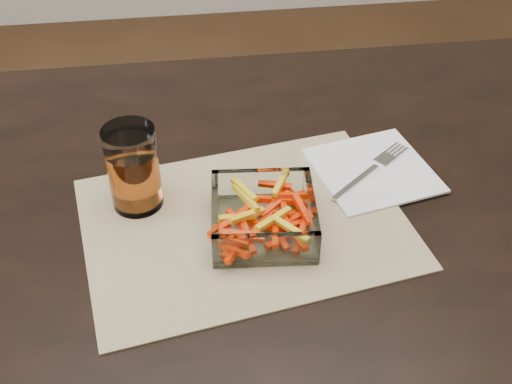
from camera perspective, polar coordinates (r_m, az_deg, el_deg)
dining_table at (r=1.01m, az=2.45°, el=-4.74°), size 1.60×0.90×0.75m
placemat at (r=0.92m, az=-1.02°, el=-2.74°), size 0.50×0.40×0.00m
glass_bowl at (r=0.89m, az=0.66°, el=-2.35°), size 0.15×0.15×0.06m
tumbler at (r=0.92m, az=-10.82°, el=1.87°), size 0.07×0.07×0.13m
napkin at (r=1.02m, az=10.37°, el=1.94°), size 0.20×0.20×0.00m
fork at (r=1.01m, az=10.31°, el=2.04°), size 0.15×0.13×0.00m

